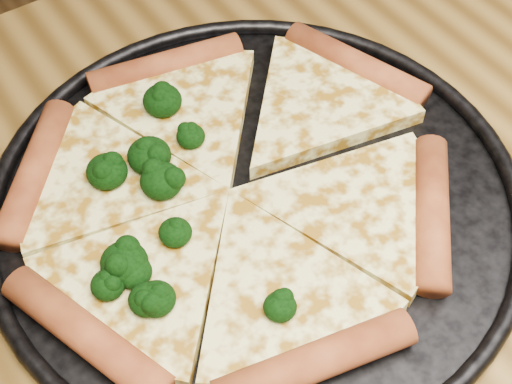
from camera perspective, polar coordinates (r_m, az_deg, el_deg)
dining_table at (r=0.61m, az=11.68°, el=-12.38°), size 1.20×0.90×0.75m
pizza_pan at (r=0.56m, az=-0.00°, el=-0.52°), size 0.39×0.39×0.02m
pizza at (r=0.56m, az=-1.72°, el=0.30°), size 0.36×0.33×0.03m
broccoli_florets at (r=0.54m, az=-8.00°, el=-1.23°), size 0.14×0.23×0.02m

